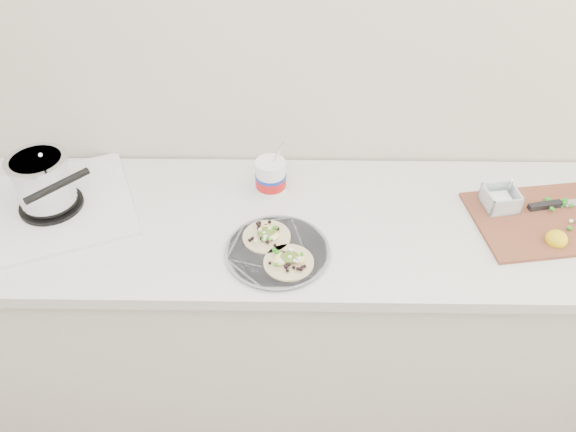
{
  "coord_description": "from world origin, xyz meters",
  "views": [
    {
      "loc": [
        0.12,
        0.09,
        2.09
      ],
      "look_at": [
        0.1,
        1.37,
        0.96
      ],
      "focal_mm": 35.0,
      "sensor_mm": 36.0,
      "label": 1
    }
  ],
  "objects_px": {
    "taco_plate": "(277,249)",
    "tub": "(271,175)",
    "stove": "(47,191)",
    "cutboard": "(545,215)"
  },
  "relations": [
    {
      "from": "stove",
      "to": "taco_plate",
      "type": "height_order",
      "value": "stove"
    },
    {
      "from": "tub",
      "to": "cutboard",
      "type": "xyz_separation_m",
      "value": [
        0.87,
        -0.13,
        -0.05
      ]
    },
    {
      "from": "stove",
      "to": "tub",
      "type": "xyz_separation_m",
      "value": [
        0.7,
        0.1,
        -0.01
      ]
    },
    {
      "from": "stove",
      "to": "taco_plate",
      "type": "distance_m",
      "value": 0.76
    },
    {
      "from": "taco_plate",
      "to": "tub",
      "type": "height_order",
      "value": "tub"
    },
    {
      "from": "stove",
      "to": "cutboard",
      "type": "height_order",
      "value": "stove"
    },
    {
      "from": "taco_plate",
      "to": "cutboard",
      "type": "distance_m",
      "value": 0.86
    },
    {
      "from": "stove",
      "to": "tub",
      "type": "distance_m",
      "value": 0.71
    },
    {
      "from": "stove",
      "to": "taco_plate",
      "type": "xyz_separation_m",
      "value": [
        0.73,
        -0.19,
        -0.06
      ]
    },
    {
      "from": "stove",
      "to": "tub",
      "type": "height_order",
      "value": "stove"
    }
  ]
}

